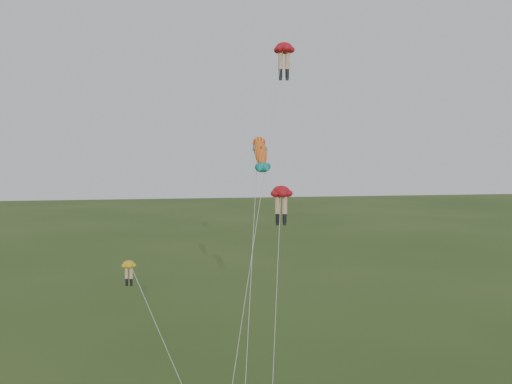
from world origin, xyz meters
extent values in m
ellipsoid|color=#B2121A|center=(4.02, 10.20, 22.84)|extent=(1.69, 1.69, 0.79)
cylinder|color=#E5B187|center=(3.78, 10.22, 21.91)|extent=(0.35, 0.35, 1.20)
cylinder|color=black|center=(3.78, 10.22, 21.01)|extent=(0.27, 0.27, 0.60)
cube|color=black|center=(3.78, 10.22, 20.62)|extent=(0.22, 0.36, 0.18)
cylinder|color=#E5B187|center=(4.26, 10.19, 21.91)|extent=(0.35, 0.35, 1.20)
cylinder|color=black|center=(4.26, 10.19, 21.01)|extent=(0.27, 0.27, 0.60)
cube|color=black|center=(4.26, 10.19, 20.62)|extent=(0.22, 0.36, 0.18)
cylinder|color=silver|center=(1.26, 4.75, 11.72)|extent=(5.55, 10.94, 23.02)
ellipsoid|color=#B2121A|center=(3.06, 6.40, 12.78)|extent=(1.90, 1.90, 0.77)
cylinder|color=#E5B187|center=(2.83, 6.47, 11.87)|extent=(0.34, 0.34, 1.17)
cylinder|color=black|center=(2.83, 6.47, 10.99)|extent=(0.27, 0.27, 0.59)
cube|color=black|center=(2.83, 6.47, 10.61)|extent=(0.28, 0.38, 0.17)
cylinder|color=#E5B187|center=(3.28, 6.34, 11.87)|extent=(0.34, 0.34, 1.17)
cylinder|color=black|center=(3.28, 6.34, 10.99)|extent=(0.27, 0.27, 0.59)
cube|color=black|center=(3.28, 6.34, 10.61)|extent=(0.28, 0.38, 0.17)
cylinder|color=silver|center=(2.07, 2.96, 6.69)|extent=(2.01, 6.91, 12.95)
ellipsoid|color=gold|center=(-6.76, 3.82, 8.73)|extent=(1.06, 1.06, 0.45)
cylinder|color=#E5B187|center=(-6.90, 3.85, 8.20)|extent=(0.20, 0.20, 0.69)
cylinder|color=black|center=(-6.90, 3.85, 7.69)|extent=(0.16, 0.16, 0.34)
cube|color=black|center=(-6.90, 3.85, 7.46)|extent=(0.15, 0.22, 0.10)
cylinder|color=#E5B187|center=(-6.63, 3.80, 8.20)|extent=(0.20, 0.20, 0.69)
cylinder|color=black|center=(-6.63, 3.80, 7.69)|extent=(0.16, 0.16, 0.34)
cube|color=black|center=(-6.63, 3.80, 7.46)|extent=(0.15, 0.22, 0.10)
cylinder|color=silver|center=(-4.66, 1.03, 4.58)|extent=(4.24, 5.62, 8.75)
ellipsoid|color=#FFAE20|center=(1.52, 5.62, 15.42)|extent=(1.04, 2.87, 2.39)
sphere|color=#FFAE20|center=(1.52, 5.62, 15.42)|extent=(0.96, 1.30, 1.26)
cone|color=teal|center=(1.52, 5.62, 15.42)|extent=(0.76, 1.19, 1.22)
cone|color=teal|center=(1.52, 5.62, 15.42)|extent=(0.76, 1.19, 1.22)
cone|color=teal|center=(1.52, 5.62, 15.42)|extent=(0.43, 0.67, 0.68)
cone|color=teal|center=(1.52, 5.62, 15.42)|extent=(0.43, 0.67, 0.68)
cone|color=red|center=(1.52, 5.62, 15.42)|extent=(0.47, 0.67, 0.66)
cylinder|color=silver|center=(0.38, 1.74, 7.82)|extent=(2.31, 7.81, 15.21)
camera|label=1|loc=(-4.64, -30.51, 15.58)|focal=40.00mm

